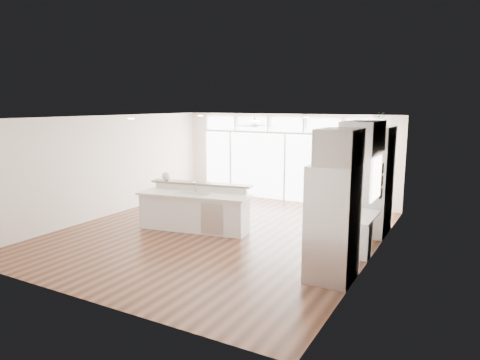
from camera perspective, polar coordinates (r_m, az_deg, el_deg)
The scene contains 24 objects.
floor at distance 10.17m, azimuth -2.80°, elevation -7.09°, with size 7.00×8.00×0.02m, color #3F2013.
ceiling at distance 9.72m, azimuth -2.94°, elevation 8.35°, with size 7.00×8.00×0.02m, color silver.
wall_back at distance 13.39m, azimuth 6.17°, elevation 2.98°, with size 7.00×0.04×2.70m, color white.
wall_front at distance 6.86m, azimuth -20.75°, elevation -4.44°, with size 7.00×0.04×2.70m, color white.
wall_left at distance 12.05m, azimuth -17.19°, elevation 1.80°, with size 0.04×8.00×2.70m, color white.
wall_right at distance 8.58m, azimuth 17.45°, elevation -1.42°, with size 0.04×8.00×2.70m, color white.
glass_wall at distance 13.38m, azimuth 6.04°, elevation 1.68°, with size 5.80×0.06×2.08m, color white.
transom_row at distance 13.25m, azimuth 6.15°, elevation 7.38°, with size 5.90×0.06×0.40m, color white.
desk_window at distance 8.84m, azimuth 17.66°, elevation 0.21°, with size 0.04×0.85×0.85m, color silver.
ceiling_fan at distance 12.42m, azimuth 1.95°, elevation 7.71°, with size 1.16×1.16×0.32m, color silver.
recessed_lights at distance 9.89m, azimuth -2.32°, elevation 8.27°, with size 3.40×3.00×0.02m, color white.
oven_cabinet at distance 10.40m, azimuth 17.64°, elevation -0.04°, with size 0.64×1.20×2.50m, color white.
desk_nook at distance 9.17m, azimuth 15.24°, elevation -6.83°, with size 0.72×1.30×0.76m, color white.
upper_cabinets at distance 8.81m, azimuth 16.08°, elevation 5.51°, with size 0.64×1.30×0.64m, color white.
refrigerator at distance 7.47m, azimuth 12.27°, elevation -5.62°, with size 0.76×0.90×2.00m, color silver.
fridge_cabinet at distance 7.22m, azimuth 13.11°, elevation 4.31°, with size 0.64×0.90×0.60m, color white.
framed_photos at distance 9.47m, azimuth 18.35°, elevation -0.12°, with size 0.06×0.22×0.80m, color black.
kitchen_island at distance 10.32m, azimuth -6.17°, elevation -3.70°, with size 2.73×1.03×1.08m, color white.
rug at distance 9.47m, azimuth 11.74°, elevation -8.51°, with size 0.91×0.66×0.01m, color #372011.
office_chair at distance 9.84m, azimuth 14.20°, elevation -4.84°, with size 0.53×0.49×1.02m, color black.
fishbowl at distance 10.97m, azimuth -9.83°, elevation 0.49°, with size 0.22×0.22×0.22m, color silver.
monitor at distance 9.04m, azimuth 14.91°, elevation -3.23°, with size 0.08×0.49×0.41m, color black.
keyboard at distance 9.13m, azimuth 13.82°, elevation -4.33°, with size 0.11×0.29×0.01m, color white.
potted_plant at distance 10.26m, azimuth 18.06°, elevation 7.53°, with size 0.29×0.32×0.25m, color #2E5524.
Camera 1 is at (5.11, -8.27, 2.99)m, focal length 32.00 mm.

